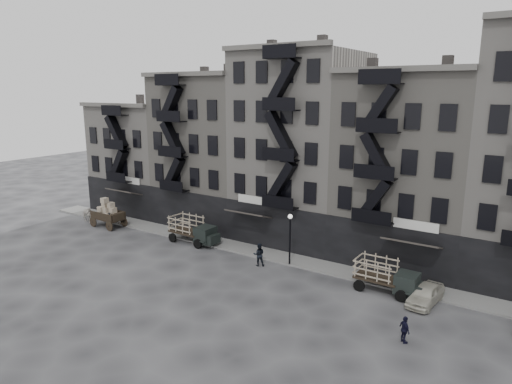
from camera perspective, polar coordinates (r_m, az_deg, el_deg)
The scene contains 15 objects.
ground at distance 36.60m, azimuth -1.99°, elevation -9.48°, with size 140.00×140.00×0.00m, color #38383A.
sidewalk at distance 39.48m, azimuth 1.19°, elevation -7.66°, with size 55.00×2.50×0.15m, color slate.
building_west at distance 55.09m, azimuth -13.20°, elevation 4.24°, with size 10.00×11.35×13.20m.
building_midwest at distance 48.16m, azimuth -5.02°, elevation 5.15°, with size 10.00×11.35×16.20m.
building_center at distance 42.59m, azimuth 5.62°, elevation 5.49°, with size 10.00×11.35×18.20m.
building_mideast at distance 39.15m, azimuth 18.65°, elevation 2.76°, with size 10.00×11.35×16.20m.
lamp_post at distance 36.21m, azimuth 4.27°, elevation -5.07°, with size 0.36×0.36×4.28m.
horse at distance 51.59m, azimuth -20.41°, elevation -2.63°, with size 0.94×2.06×1.74m, color #BCB5AC.
wagon at distance 49.05m, azimuth -18.12°, elevation -2.18°, with size 3.64×2.02×3.04m.
stake_truck_west at distance 42.23m, azimuth -7.88°, elevation -4.48°, with size 4.99×2.15×2.48m.
stake_truck_east at distance 33.27m, azimuth 16.08°, elevation -9.84°, with size 4.75×2.04×2.36m.
car_east at distance 32.69m, azimuth 20.43°, elevation -11.90°, with size 1.55×3.86×1.31m, color beige.
pedestrian_west at distance 48.63m, azimuth -17.87°, elevation -3.41°, with size 0.60×0.39×1.64m, color black.
pedestrian_mid at distance 36.73m, azimuth 0.37°, elevation -7.82°, with size 0.91×0.71×1.88m, color black.
policeman at distance 27.71m, azimuth 18.08°, elevation -16.05°, with size 0.93×0.39×1.59m, color black.
Camera 1 is at (19.67, -27.58, 13.87)m, focal length 32.00 mm.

